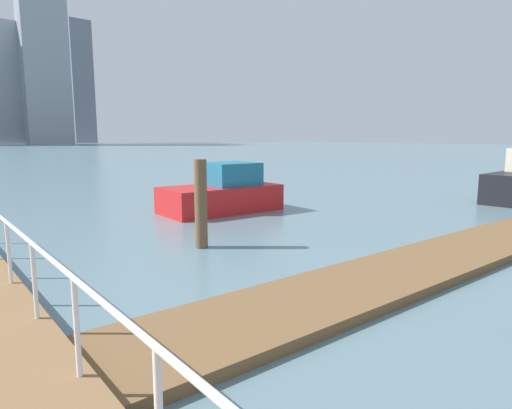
{
  "coord_description": "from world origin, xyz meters",
  "views": [
    {
      "loc": [
        -4.34,
        6.76,
        2.85
      ],
      "look_at": [
        0.63,
        13.02,
        1.6
      ],
      "focal_mm": 30.89,
      "sensor_mm": 36.0,
      "label": 1
    }
  ],
  "objects": [
    {
      "name": "floating_dock",
      "position": [
        4.4,
        11.72,
        0.09
      ],
      "size": [
        15.79,
        2.0,
        0.18
      ],
      "primitive_type": "cube",
      "color": "brown",
      "rests_on": "ground_plane"
    },
    {
      "name": "ground_plane",
      "position": [
        0.0,
        20.0,
        0.0
      ],
      "size": [
        300.0,
        300.0,
        0.0
      ],
      "primitive_type": "plane",
      "color": "slate"
    },
    {
      "name": "skyline_tower_6",
      "position": [
        50.35,
        186.97,
        22.72
      ],
      "size": [
        9.07,
        14.12,
        45.44
      ],
      "primitive_type": "cube",
      "rotation": [
        0.0,
        0.0,
        0.06
      ],
      "color": "slate",
      "rests_on": "ground_plane"
    },
    {
      "name": "skyline_tower_5",
      "position": [
        34.43,
        167.87,
        26.5
      ],
      "size": [
        14.71,
        13.97,
        53.0
      ],
      "primitive_type": "cube",
      "rotation": [
        0.0,
        0.0,
        -0.08
      ],
      "color": "#8C939E",
      "rests_on": "ground_plane"
    },
    {
      "name": "moored_boat_0",
      "position": [
        4.95,
        20.5,
        0.7
      ],
      "size": [
        4.46,
        2.3,
        1.84
      ],
      "color": "red",
      "rests_on": "ground_plane"
    },
    {
      "name": "dock_piling_0",
      "position": [
        1.41,
        16.26,
        1.13
      ],
      "size": [
        0.32,
        0.32,
        2.27
      ],
      "primitive_type": "cylinder",
      "color": "brown",
      "rests_on": "ground_plane"
    }
  ]
}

